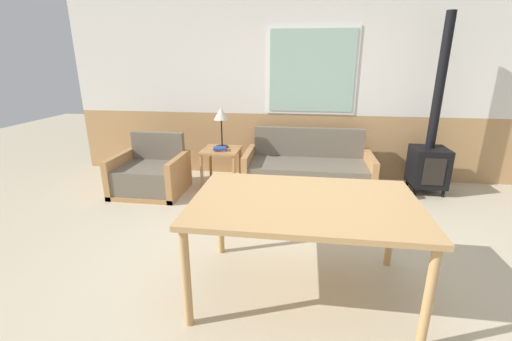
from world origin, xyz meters
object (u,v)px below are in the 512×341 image
(table_lamp, at_px, (221,116))
(wood_stove, at_px, (430,152))
(side_table, at_px, (221,156))
(couch, at_px, (307,172))
(dining_table, at_px, (304,209))
(armchair, at_px, (151,176))

(table_lamp, height_order, wood_stove, wood_stove)
(side_table, xyz_separation_m, wood_stove, (2.83, 0.19, 0.10))
(couch, height_order, wood_stove, wood_stove)
(dining_table, height_order, wood_stove, wood_stove)
(dining_table, bearing_deg, table_lamp, 116.94)
(armchair, distance_m, side_table, 1.00)
(couch, relative_size, wood_stove, 0.75)
(couch, distance_m, armchair, 2.16)
(couch, relative_size, table_lamp, 3.07)
(couch, bearing_deg, side_table, -177.50)
(armchair, relative_size, wood_stove, 0.39)
(couch, bearing_deg, dining_table, -91.18)
(couch, xyz_separation_m, dining_table, (-0.05, -2.27, 0.46))
(side_table, relative_size, dining_table, 0.34)
(armchair, xyz_separation_m, side_table, (0.91, 0.37, 0.22))
(couch, height_order, armchair, couch)
(armchair, bearing_deg, table_lamp, 25.54)
(armchair, height_order, wood_stove, wood_stove)
(couch, relative_size, dining_table, 1.06)
(dining_table, bearing_deg, side_table, 117.74)
(armchair, relative_size, side_table, 1.65)
(wood_stove, bearing_deg, dining_table, -124.66)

